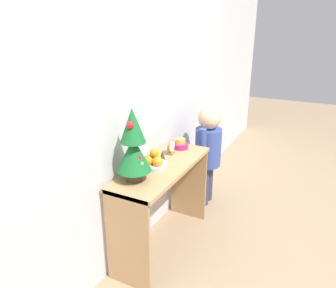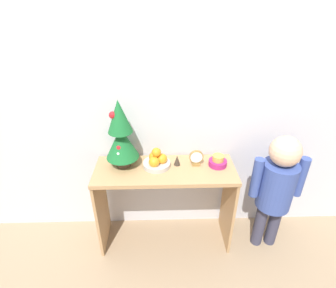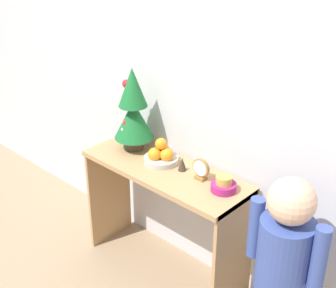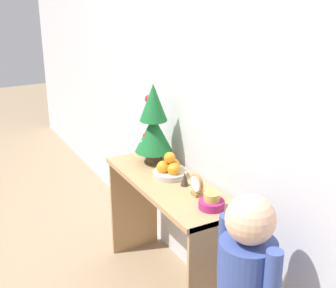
{
  "view_description": "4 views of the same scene",
  "coord_description": "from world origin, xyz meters",
  "px_view_note": "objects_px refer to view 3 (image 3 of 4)",
  "views": [
    {
      "loc": [
        -1.97,
        -0.87,
        1.72
      ],
      "look_at": [
        0.04,
        0.16,
        0.88
      ],
      "focal_mm": 35.0,
      "sensor_mm": 36.0,
      "label": 1
    },
    {
      "loc": [
        -0.02,
        -1.36,
        1.8
      ],
      "look_at": [
        0.02,
        0.19,
        0.92
      ],
      "focal_mm": 28.0,
      "sensor_mm": 36.0,
      "label": 2
    },
    {
      "loc": [
        1.58,
        -1.47,
        1.98
      ],
      "look_at": [
        0.01,
        0.21,
        0.86
      ],
      "focal_mm": 50.0,
      "sensor_mm": 36.0,
      "label": 3
    },
    {
      "loc": [
        2.14,
        -0.99,
        1.84
      ],
      "look_at": [
        0.01,
        0.17,
        0.95
      ],
      "focal_mm": 50.0,
      "sensor_mm": 36.0,
      "label": 4
    }
  ],
  "objects_px": {
    "desk_clock": "(201,170)",
    "figurine": "(182,164)",
    "singing_bowl": "(224,185)",
    "child_figure": "(285,253)",
    "mini_tree": "(133,110)",
    "fruit_bowl": "(161,155)"
  },
  "relations": [
    {
      "from": "singing_bowl",
      "to": "child_figure",
      "type": "distance_m",
      "value": 0.46
    },
    {
      "from": "child_figure",
      "to": "desk_clock",
      "type": "bearing_deg",
      "value": 169.69
    },
    {
      "from": "singing_bowl",
      "to": "figurine",
      "type": "relative_size",
      "value": 1.7
    },
    {
      "from": "mini_tree",
      "to": "fruit_bowl",
      "type": "bearing_deg",
      "value": -4.19
    },
    {
      "from": "singing_bowl",
      "to": "child_figure",
      "type": "height_order",
      "value": "child_figure"
    },
    {
      "from": "figurine",
      "to": "desk_clock",
      "type": "bearing_deg",
      "value": -3.18
    },
    {
      "from": "desk_clock",
      "to": "child_figure",
      "type": "bearing_deg",
      "value": -10.31
    },
    {
      "from": "singing_bowl",
      "to": "figurine",
      "type": "bearing_deg",
      "value": 176.85
    },
    {
      "from": "mini_tree",
      "to": "desk_clock",
      "type": "xyz_separation_m",
      "value": [
        0.53,
        -0.01,
        -0.19
      ]
    },
    {
      "from": "singing_bowl",
      "to": "desk_clock",
      "type": "relative_size",
      "value": 1.09
    },
    {
      "from": "mini_tree",
      "to": "singing_bowl",
      "type": "distance_m",
      "value": 0.72
    },
    {
      "from": "desk_clock",
      "to": "figurine",
      "type": "relative_size",
      "value": 1.57
    },
    {
      "from": "singing_bowl",
      "to": "fruit_bowl",
      "type": "bearing_deg",
      "value": 179.47
    },
    {
      "from": "mini_tree",
      "to": "figurine",
      "type": "height_order",
      "value": "mini_tree"
    },
    {
      "from": "desk_clock",
      "to": "mini_tree",
      "type": "bearing_deg",
      "value": 178.57
    },
    {
      "from": "desk_clock",
      "to": "child_figure",
      "type": "distance_m",
      "value": 0.62
    },
    {
      "from": "fruit_bowl",
      "to": "desk_clock",
      "type": "relative_size",
      "value": 1.63
    },
    {
      "from": "singing_bowl",
      "to": "desk_clock",
      "type": "xyz_separation_m",
      "value": [
        -0.16,
        0.01,
        0.03
      ]
    },
    {
      "from": "singing_bowl",
      "to": "figurine",
      "type": "distance_m",
      "value": 0.3
    },
    {
      "from": "mini_tree",
      "to": "singing_bowl",
      "type": "height_order",
      "value": "mini_tree"
    },
    {
      "from": "fruit_bowl",
      "to": "figurine",
      "type": "height_order",
      "value": "fruit_bowl"
    },
    {
      "from": "singing_bowl",
      "to": "child_figure",
      "type": "xyz_separation_m",
      "value": [
        0.43,
        -0.1,
        -0.14
      ]
    }
  ]
}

